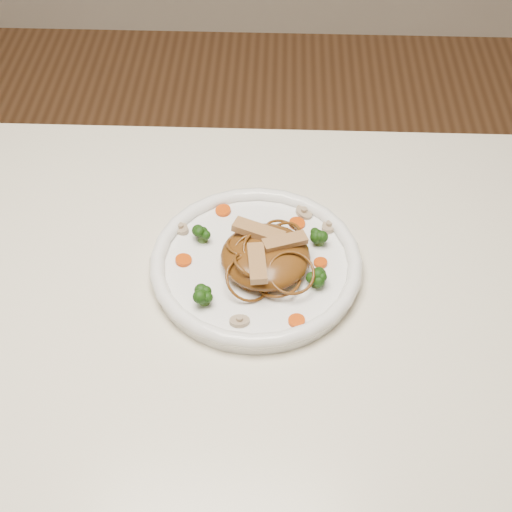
{
  "coord_description": "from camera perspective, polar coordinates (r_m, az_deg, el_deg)",
  "views": [
    {
      "loc": [
        0.12,
        -0.55,
        1.47
      ],
      "look_at": [
        0.1,
        0.09,
        0.78
      ],
      "focal_mm": 51.04,
      "sensor_mm": 36.0,
      "label": 1
    }
  ],
  "objects": [
    {
      "name": "broccoli_0",
      "position": [
        0.97,
        5.02,
        1.65
      ],
      "size": [
        0.03,
        0.03,
        0.03
      ],
      "primitive_type": null,
      "rotation": [
        0.0,
        0.0,
        -0.13
      ],
      "color": "#1D430E",
      "rests_on": "plate"
    },
    {
      "name": "broccoli_1",
      "position": [
        0.97,
        -4.23,
        1.92
      ],
      "size": [
        0.04,
        0.04,
        0.03
      ],
      "primitive_type": null,
      "rotation": [
        0.0,
        0.0,
        -0.4
      ],
      "color": "#1D430E",
      "rests_on": "plate"
    },
    {
      "name": "carrot_0",
      "position": [
        1.0,
        3.24,
        2.56
      ],
      "size": [
        0.03,
        0.03,
        0.0
      ],
      "primitive_type": "cylinder",
      "rotation": [
        0.0,
        0.0,
        0.15
      ],
      "color": "#DD4108",
      "rests_on": "plate"
    },
    {
      "name": "chicken_b",
      "position": [
        0.94,
        0.2,
        1.96
      ],
      "size": [
        0.07,
        0.04,
        0.01
      ],
      "primitive_type": "cube",
      "rotation": [
        0.0,
        0.0,
        2.81
      ],
      "color": "tan",
      "rests_on": "noodle_mound"
    },
    {
      "name": "carrot_1",
      "position": [
        0.96,
        -5.7,
        -0.33
      ],
      "size": [
        0.03,
        0.03,
        0.0
      ],
      "primitive_type": "cylinder",
      "rotation": [
        0.0,
        0.0,
        0.39
      ],
      "color": "#DD4108",
      "rests_on": "plate"
    },
    {
      "name": "chicken_a",
      "position": [
        0.93,
        2.28,
        1.15
      ],
      "size": [
        0.06,
        0.04,
        0.01
      ],
      "primitive_type": "cube",
      "rotation": [
        0.0,
        0.0,
        0.39
      ],
      "color": "tan",
      "rests_on": "noodle_mound"
    },
    {
      "name": "broccoli_2",
      "position": [
        0.9,
        -4.1,
        -3.06
      ],
      "size": [
        0.03,
        0.03,
        0.03
      ],
      "primitive_type": null,
      "rotation": [
        0.0,
        0.0,
        0.19
      ],
      "color": "#1D430E",
      "rests_on": "plate"
    },
    {
      "name": "carrot_2",
      "position": [
        0.95,
        5.08,
        -0.53
      ],
      "size": [
        0.02,
        0.02,
        0.0
      ],
      "primitive_type": "cylinder",
      "rotation": [
        0.0,
        0.0,
        -0.33
      ],
      "color": "#DD4108",
      "rests_on": "plate"
    },
    {
      "name": "chicken_c",
      "position": [
        0.9,
        0.09,
        -0.55
      ],
      "size": [
        0.03,
        0.07,
        0.01
      ],
      "primitive_type": "cube",
      "rotation": [
        0.0,
        0.0,
        4.82
      ],
      "color": "tan",
      "rests_on": "noodle_mound"
    },
    {
      "name": "carrot_3",
      "position": [
        1.02,
        -2.6,
        3.57
      ],
      "size": [
        0.03,
        0.03,
        0.0
      ],
      "primitive_type": "cylinder",
      "rotation": [
        0.0,
        0.0,
        0.33
      ],
      "color": "#DD4108",
      "rests_on": "plate"
    },
    {
      "name": "plate",
      "position": [
        0.96,
        0.0,
        -0.9
      ],
      "size": [
        0.36,
        0.36,
        0.02
      ],
      "primitive_type": "cylinder",
      "rotation": [
        0.0,
        0.0,
        -0.41
      ],
      "color": "white",
      "rests_on": "table"
    },
    {
      "name": "noodle_mound",
      "position": [
        0.94,
        0.75,
        -0.03
      ],
      "size": [
        0.14,
        0.14,
        0.04
      ],
      "primitive_type": "ellipsoid",
      "rotation": [
        0.0,
        0.0,
        -0.21
      ],
      "color": "#603212",
      "rests_on": "plate"
    },
    {
      "name": "table",
      "position": [
        0.99,
        -5.83,
        -8.8
      ],
      "size": [
        1.2,
        0.8,
        0.75
      ],
      "color": "beige",
      "rests_on": "ground"
    },
    {
      "name": "carrot_4",
      "position": [
        0.89,
        3.2,
        -5.1
      ],
      "size": [
        0.02,
        0.02,
        0.0
      ],
      "primitive_type": "cylinder",
      "rotation": [
        0.0,
        0.0,
        -0.14
      ],
      "color": "#DD4108",
      "rests_on": "plate"
    },
    {
      "name": "mushroom_1",
      "position": [
        1.0,
        5.75,
        2.32
      ],
      "size": [
        0.04,
        0.04,
        0.01
      ],
      "primitive_type": "cylinder",
      "rotation": [
        0.0,
        0.0,
        1.16
      ],
      "color": "#C9B497",
      "rests_on": "plate"
    },
    {
      "name": "broccoli_3",
      "position": [
        0.92,
        4.76,
        -1.69
      ],
      "size": [
        0.03,
        0.03,
        0.03
      ],
      "primitive_type": null,
      "rotation": [
        0.0,
        0.0,
        0.36
      ],
      "color": "#1D430E",
      "rests_on": "plate"
    },
    {
      "name": "mushroom_3",
      "position": [
        1.02,
        3.77,
        3.41
      ],
      "size": [
        0.04,
        0.04,
        0.01
      ],
      "primitive_type": "cylinder",
      "rotation": [
        0.0,
        0.0,
        2.25
      ],
      "color": "#C9B497",
      "rests_on": "plate"
    },
    {
      "name": "mushroom_0",
      "position": [
        0.89,
        -1.3,
        -5.13
      ],
      "size": [
        0.03,
        0.03,
        0.01
      ],
      "primitive_type": "cylinder",
      "rotation": [
        0.0,
        0.0,
        0.13
      ],
      "color": "#C9B497",
      "rests_on": "plate"
    },
    {
      "name": "mushroom_2",
      "position": [
        1.0,
        -5.91,
        2.16
      ],
      "size": [
        0.04,
        0.04,
        0.01
      ],
      "primitive_type": "cylinder",
      "rotation": [
        0.0,
        0.0,
        -0.8
      ],
      "color": "#C9B497",
      "rests_on": "plate"
    }
  ]
}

